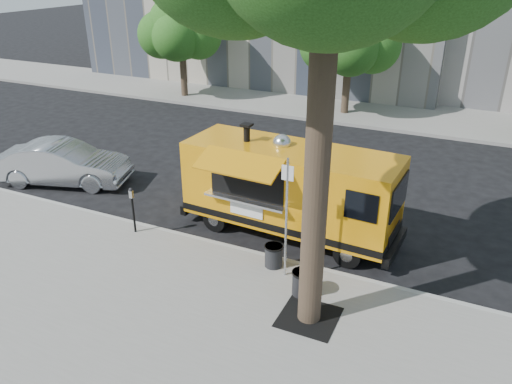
# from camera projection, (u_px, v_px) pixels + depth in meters

# --- Properties ---
(ground) EXTENTS (120.00, 120.00, 0.00)m
(ground) POSITION_uv_depth(u_px,v_px,m) (254.00, 237.00, 13.90)
(ground) COLOR black
(ground) RESTS_ON ground
(sidewalk) EXTENTS (60.00, 6.00, 0.15)m
(sidewalk) POSITION_uv_depth(u_px,v_px,m) (174.00, 320.00, 10.58)
(sidewalk) COLOR gray
(sidewalk) RESTS_ON ground
(curb) EXTENTS (60.00, 0.14, 0.16)m
(curb) POSITION_uv_depth(u_px,v_px,m) (239.00, 251.00, 13.10)
(curb) COLOR #999993
(curb) RESTS_ON ground
(far_sidewalk) EXTENTS (60.00, 5.00, 0.15)m
(far_sidewalk) POSITION_uv_depth(u_px,v_px,m) (368.00, 112.00, 24.96)
(far_sidewalk) COLOR gray
(far_sidewalk) RESTS_ON ground
(tree_well) EXTENTS (1.20, 1.20, 0.02)m
(tree_well) POSITION_uv_depth(u_px,v_px,m) (309.00, 317.00, 10.54)
(tree_well) COLOR black
(tree_well) RESTS_ON sidewalk
(far_tree_a) EXTENTS (3.42, 3.42, 5.36)m
(far_tree_a) POSITION_uv_depth(u_px,v_px,m) (181.00, 27.00, 26.21)
(far_tree_a) COLOR #33261C
(far_tree_a) RESTS_ON far_sidewalk
(far_tree_b) EXTENTS (3.60, 3.60, 5.50)m
(far_tree_b) POSITION_uv_depth(u_px,v_px,m) (350.00, 35.00, 23.09)
(far_tree_b) COLOR #33261C
(far_tree_b) RESTS_ON far_sidewalk
(sign_post) EXTENTS (0.28, 0.06, 3.00)m
(sign_post) POSITION_uv_depth(u_px,v_px,m) (287.00, 212.00, 11.25)
(sign_post) COLOR silver
(sign_post) RESTS_ON sidewalk
(parking_meter) EXTENTS (0.11, 0.11, 1.33)m
(parking_meter) POSITION_uv_depth(u_px,v_px,m) (132.00, 205.00, 13.52)
(parking_meter) COLOR black
(parking_meter) RESTS_ON sidewalk
(food_truck) EXTENTS (6.19, 2.97, 2.99)m
(food_truck) POSITION_uv_depth(u_px,v_px,m) (289.00, 188.00, 13.48)
(food_truck) COLOR orange
(food_truck) RESTS_ON ground
(sedan) EXTENTS (4.65, 2.75, 1.45)m
(sedan) POSITION_uv_depth(u_px,v_px,m) (64.00, 163.00, 16.94)
(sedan) COLOR #A8A9AF
(sedan) RESTS_ON ground
(trash_bin_left) EXTENTS (0.47, 0.47, 0.57)m
(trash_bin_left) POSITION_uv_depth(u_px,v_px,m) (274.00, 255.00, 12.20)
(trash_bin_left) COLOR black
(trash_bin_left) RESTS_ON sidewalk
(trash_bin_right) EXTENTS (0.49, 0.49, 0.59)m
(trash_bin_right) POSITION_uv_depth(u_px,v_px,m) (302.00, 282.00, 11.15)
(trash_bin_right) COLOR black
(trash_bin_right) RESTS_ON sidewalk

